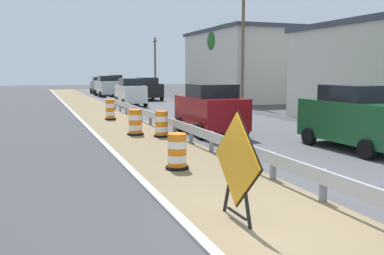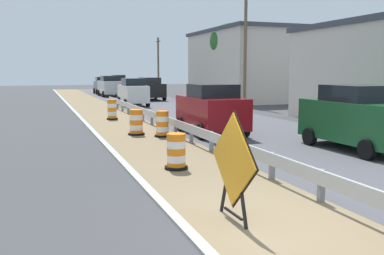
# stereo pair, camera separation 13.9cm
# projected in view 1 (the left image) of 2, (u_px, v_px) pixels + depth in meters

# --- Properties ---
(ground_plane) EXTENTS (160.00, 160.00, 0.00)m
(ground_plane) POSITION_uv_depth(u_px,v_px,m) (260.00, 223.00, 7.75)
(ground_plane) COLOR #3D3D3F
(median_dirt_strip) EXTENTS (3.28, 120.00, 0.01)m
(median_dirt_strip) POSITION_uv_depth(u_px,v_px,m) (281.00, 220.00, 7.90)
(median_dirt_strip) COLOR #7F6B4C
(median_dirt_strip) RESTS_ON ground
(curb_near_edge) EXTENTS (0.20, 120.00, 0.11)m
(curb_near_edge) POSITION_uv_depth(u_px,v_px,m) (193.00, 233.00, 7.30)
(curb_near_edge) COLOR #ADADA8
(curb_near_edge) RESTS_ON ground
(warning_sign_diamond) EXTENTS (0.08, 1.83, 2.06)m
(warning_sign_diamond) POSITION_uv_depth(u_px,v_px,m) (237.00, 163.00, 7.80)
(warning_sign_diamond) COLOR black
(warning_sign_diamond) RESTS_ON ground
(traffic_barrel_nearest) EXTENTS (0.66, 0.66, 1.01)m
(traffic_barrel_nearest) POSITION_uv_depth(u_px,v_px,m) (177.00, 153.00, 11.99)
(traffic_barrel_nearest) COLOR orange
(traffic_barrel_nearest) RESTS_ON ground
(traffic_barrel_close) EXTENTS (0.66, 0.66, 1.09)m
(traffic_barrel_close) POSITION_uv_depth(u_px,v_px,m) (162.00, 125.00, 17.86)
(traffic_barrel_close) COLOR orange
(traffic_barrel_close) RESTS_ON ground
(traffic_barrel_mid) EXTENTS (0.72, 0.72, 1.10)m
(traffic_barrel_mid) POSITION_uv_depth(u_px,v_px,m) (135.00, 123.00, 18.38)
(traffic_barrel_mid) COLOR orange
(traffic_barrel_mid) RESTS_ON ground
(traffic_barrel_far) EXTENTS (0.64, 0.64, 1.15)m
(traffic_barrel_far) POSITION_uv_depth(u_px,v_px,m) (110.00, 110.00, 24.18)
(traffic_barrel_far) COLOR orange
(traffic_barrel_far) RESTS_ON ground
(car_lead_near_lane) EXTENTS (2.05, 4.12, 2.03)m
(car_lead_near_lane) POSITION_uv_depth(u_px,v_px,m) (100.00, 85.00, 51.32)
(car_lead_near_lane) COLOR #4C5156
(car_lead_near_lane) RESTS_ON ground
(car_trailing_near_lane) EXTENTS (2.03, 4.49, 2.20)m
(car_trailing_near_lane) POSITION_uv_depth(u_px,v_px,m) (115.00, 83.00, 57.63)
(car_trailing_near_lane) COLOR maroon
(car_trailing_near_lane) RESTS_ON ground
(car_lead_far_lane) EXTENTS (1.98, 4.50, 2.17)m
(car_lead_far_lane) POSITION_uv_depth(u_px,v_px,m) (131.00, 92.00, 33.79)
(car_lead_far_lane) COLOR silver
(car_lead_far_lane) RESTS_ON ground
(car_mid_far_lane) EXTENTS (2.19, 4.26, 2.12)m
(car_mid_far_lane) POSITION_uv_depth(u_px,v_px,m) (148.00, 89.00, 40.55)
(car_mid_far_lane) COLOR black
(car_mid_far_lane) RESTS_ON ground
(car_trailing_far_lane) EXTENTS (2.23, 4.72, 2.22)m
(car_trailing_far_lane) POSITION_uv_depth(u_px,v_px,m) (107.00, 86.00, 46.40)
(car_trailing_far_lane) COLOR silver
(car_trailing_far_lane) RESTS_ON ground
(car_distant_a) EXTENTS (2.26, 4.40, 2.26)m
(car_distant_a) POSITION_uv_depth(u_px,v_px,m) (358.00, 118.00, 14.89)
(car_distant_a) COLOR #195128
(car_distant_a) RESTS_ON ground
(car_distant_b) EXTENTS (2.17, 4.08, 2.18)m
(car_distant_b) POSITION_uv_depth(u_px,v_px,m) (210.00, 109.00, 18.62)
(car_distant_b) COLOR maroon
(car_distant_b) RESTS_ON ground
(roadside_shop_far) EXTENTS (8.32, 12.64, 6.55)m
(roadside_shop_far) POSITION_uv_depth(u_px,v_px,m) (246.00, 65.00, 40.45)
(roadside_shop_far) COLOR beige
(roadside_shop_far) RESTS_ON ground
(utility_pole_mid) EXTENTS (0.24, 1.80, 9.01)m
(utility_pole_mid) POSITION_uv_depth(u_px,v_px,m) (243.00, 46.00, 32.78)
(utility_pole_mid) COLOR brown
(utility_pole_mid) RESTS_ON ground
(utility_pole_far) EXTENTS (0.24, 1.80, 7.03)m
(utility_pole_far) POSITION_uv_depth(u_px,v_px,m) (155.00, 64.00, 55.64)
(utility_pole_far) COLOR brown
(utility_pole_far) RESTS_ON ground
(bush_roadside) EXTENTS (3.01, 3.01, 1.81)m
(bush_roadside) POSITION_uv_depth(u_px,v_px,m) (352.00, 114.00, 18.33)
(bush_roadside) COLOR #1E4C23
(bush_roadside) RESTS_ON ground
(tree_roadside) EXTENTS (3.67, 3.67, 7.04)m
(tree_roadside) POSITION_uv_depth(u_px,v_px,m) (227.00, 42.00, 38.59)
(tree_roadside) COLOR #4C3D2D
(tree_roadside) RESTS_ON ground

